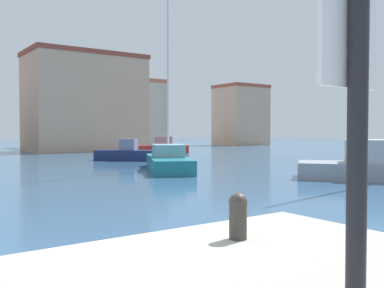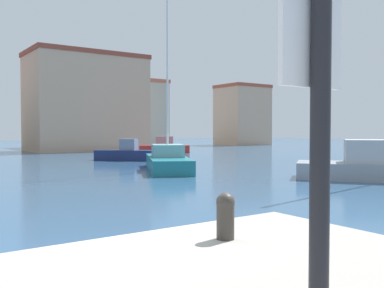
{
  "view_description": "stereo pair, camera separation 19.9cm",
  "coord_description": "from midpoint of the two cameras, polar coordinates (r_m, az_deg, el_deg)",
  "views": [
    {
      "loc": [
        -2.76,
        -5.92,
        2.36
      ],
      "look_at": [
        15.26,
        19.51,
        1.37
      ],
      "focal_mm": 40.55,
      "sensor_mm": 36.0,
      "label": 1
    },
    {
      "loc": [
        -2.6,
        -6.03,
        2.36
      ],
      "look_at": [
        15.26,
        19.51,
        1.37
      ],
      "focal_mm": 40.55,
      "sensor_mm": 36.0,
      "label": 2
    }
  ],
  "objects": [
    {
      "name": "warehouse_block",
      "position": [
        63.62,
        -10.33,
        4.04
      ],
      "size": [
        14.23,
        8.91,
        9.68
      ],
      "color": "#B2A893",
      "rests_on": "ground"
    },
    {
      "name": "motorboat_red_distant_east",
      "position": [
        45.34,
        -3.56,
        -0.4
      ],
      "size": [
        5.39,
        4.0,
        1.73
      ],
      "color": "#B22823",
      "rests_on": "water"
    },
    {
      "name": "yacht_club",
      "position": [
        51.82,
        -13.62,
        5.34
      ],
      "size": [
        13.01,
        7.66,
        11.15
      ],
      "color": "tan",
      "rests_on": "ground"
    },
    {
      "name": "waterfront_apartments",
      "position": [
        71.0,
        6.71,
        3.82
      ],
      "size": [
        7.34,
        6.41,
        9.66
      ],
      "color": "tan",
      "rests_on": "ground"
    },
    {
      "name": "motorboat_navy_far_right",
      "position": [
        34.1,
        -8.46,
        -1.24
      ],
      "size": [
        4.32,
        4.35,
        1.69
      ],
      "color": "#19234C",
      "rests_on": "water"
    },
    {
      "name": "water",
      "position": [
        31.51,
        -0.72,
        -2.47
      ],
      "size": [
        160.0,
        160.0,
        0.0
      ],
      "primitive_type": "plane",
      "color": "#2D5175",
      "rests_on": "ground"
    },
    {
      "name": "sailboat_teal_behind_lamppost",
      "position": [
        25.5,
        -3.01,
        -2.14
      ],
      "size": [
        5.28,
        7.68,
        11.51
      ],
      "color": "#1E707A",
      "rests_on": "water"
    },
    {
      "name": "mooring_bollard",
      "position": [
        5.7,
        5.43,
        -9.16
      ],
      "size": [
        0.24,
        0.24,
        0.6
      ],
      "color": "#38332D",
      "rests_on": "pier_quay"
    }
  ]
}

